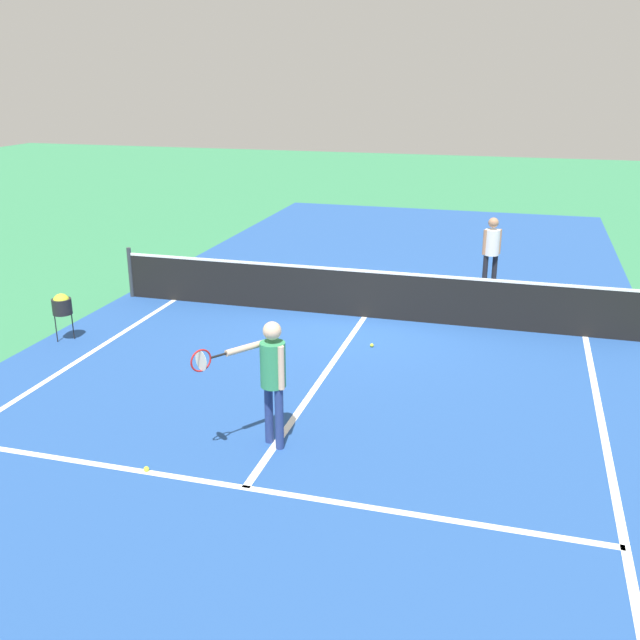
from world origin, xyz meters
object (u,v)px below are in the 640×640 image
(tennis_ball_mid_court, at_px, (146,469))
(tennis_ball_near_net, at_px, (372,345))
(player_far, at_px, (492,246))
(ball_hopper, at_px, (62,305))
(player_near, at_px, (271,370))
(net, at_px, (365,293))

(tennis_ball_mid_court, bearing_deg, tennis_ball_near_net, 69.98)
(player_far, relative_size, ball_hopper, 1.85)
(player_far, relative_size, tennis_ball_mid_court, 24.51)
(player_near, bearing_deg, tennis_ball_near_net, 82.45)
(net, height_order, tennis_ball_near_net, net)
(net, bearing_deg, tennis_ball_near_net, -73.10)
(player_near, distance_m, tennis_ball_near_net, 3.97)
(tennis_ball_near_net, height_order, tennis_ball_mid_court, same)
(ball_hopper, height_order, tennis_ball_near_net, ball_hopper)
(player_far, distance_m, ball_hopper, 8.87)
(net, height_order, player_far, player_far)
(player_far, height_order, tennis_ball_near_net, player_far)
(player_near, xyz_separation_m, tennis_ball_near_net, (0.50, 3.80, -1.02))
(tennis_ball_mid_court, bearing_deg, net, 78.64)
(tennis_ball_mid_court, bearing_deg, ball_hopper, 134.58)
(player_near, distance_m, tennis_ball_mid_court, 1.91)
(net, relative_size, player_far, 6.36)
(net, height_order, tennis_ball_mid_court, net)
(player_near, relative_size, ball_hopper, 1.92)
(player_near, height_order, ball_hopper, player_near)
(net, bearing_deg, tennis_ball_mid_court, -101.36)
(ball_hopper, bearing_deg, player_near, -28.49)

